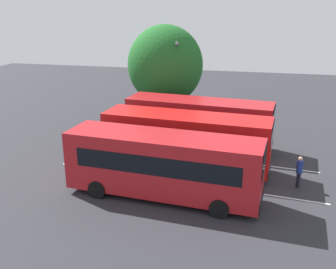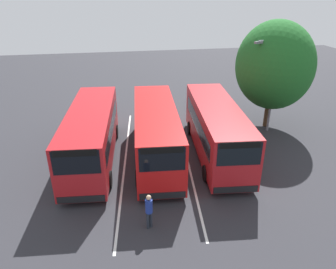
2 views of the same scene
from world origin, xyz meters
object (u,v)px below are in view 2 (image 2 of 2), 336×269
bus_far_left (91,134)px  bus_center_left (156,132)px  depot_tree (274,66)px  pedestrian (149,209)px  street_lamp (272,80)px  bus_center_right (216,128)px

bus_far_left → bus_center_left: (0.39, 3.80, 0.00)m
bus_center_left → depot_tree: depot_tree is taller
pedestrian → depot_tree: size_ratio=0.22×
bus_far_left → street_lamp: street_lamp is taller
bus_far_left → bus_center_right: size_ratio=1.00×
pedestrian → depot_tree: (-9.61, 10.13, 3.59)m
bus_center_left → depot_tree: size_ratio=1.26×
depot_tree → street_lamp: bearing=-29.5°
bus_center_left → bus_center_right: size_ratio=1.00×
street_lamp → depot_tree: bearing=-137.1°
bus_center_left → street_lamp: street_lamp is taller
bus_far_left → street_lamp: (-2.16, 12.24, 2.10)m
pedestrian → depot_tree: 14.42m
bus_center_left → pedestrian: bearing=-6.4°
bus_center_left → street_lamp: bearing=111.4°
bus_far_left → pedestrian: (6.56, 2.61, -0.74)m
street_lamp → depot_tree: size_ratio=0.86×
bus_far_left → depot_tree: (-3.05, 12.74, 2.86)m
bus_center_right → bus_far_left: bearing=-88.5°
depot_tree → bus_center_right: bearing=-55.4°
bus_center_right → depot_tree: depot_tree is taller
pedestrian → street_lamp: size_ratio=0.26×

